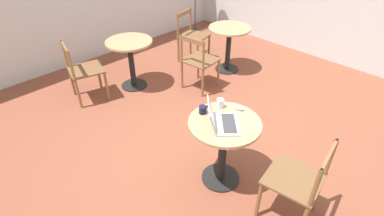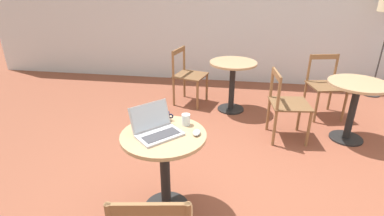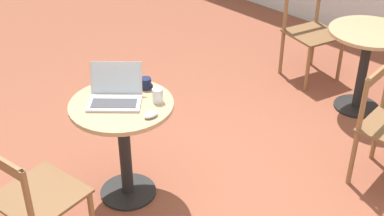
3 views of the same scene
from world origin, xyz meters
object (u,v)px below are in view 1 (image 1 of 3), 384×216
at_px(chair_mid_left, 199,62).
at_px(mug, 203,110).
at_px(cafe_table_mid, 229,39).
at_px(laptop, 222,121).
at_px(cafe_table_near, 224,139).
at_px(cafe_table_far, 130,54).
at_px(chair_far_left, 83,71).
at_px(drinking_glass, 220,103).
at_px(chair_mid_back, 192,36).
at_px(chair_near_front, 298,181).
at_px(mouse, 239,108).

height_order(chair_mid_left, mug, chair_mid_left).
xyz_separation_m(cafe_table_mid, laptop, (-2.00, -1.54, 0.24)).
height_order(cafe_table_near, cafe_table_far, same).
bearing_deg(chair_far_left, cafe_table_far, -14.38).
distance_m(cafe_table_near, drinking_glass, 0.34).
xyz_separation_m(cafe_table_far, chair_mid_back, (1.31, 0.02, -0.10)).
relative_size(chair_near_front, chair_mid_left, 1.00).
height_order(cafe_table_near, mouse, mouse).
xyz_separation_m(chair_mid_left, chair_mid_back, (0.63, 0.79, 0.00)).
bearing_deg(chair_mid_left, chair_far_left, 145.46).
bearing_deg(drinking_glass, chair_near_front, -91.78).
xyz_separation_m(cafe_table_near, mug, (-0.04, 0.24, 0.24)).
bearing_deg(chair_near_front, drinking_glass, 88.22).
bearing_deg(cafe_table_far, chair_near_front, -97.05).
distance_m(chair_mid_left, drinking_glass, 1.66).
height_order(cafe_table_near, laptop, laptop).
distance_m(cafe_table_near, cafe_table_mid, 2.48).
bearing_deg(drinking_glass, mug, 163.38).
height_order(mug, drinking_glass, drinking_glass).
height_order(chair_mid_back, mug, chair_mid_back).
xyz_separation_m(chair_mid_back, laptop, (-1.84, -2.24, 0.34)).
relative_size(chair_mid_back, laptop, 1.97).
bearing_deg(cafe_table_mid, drinking_glass, -143.11).
bearing_deg(chair_mid_left, laptop, -129.66).
height_order(chair_near_front, laptop, laptop).
distance_m(chair_mid_back, mouse, 2.70).
xyz_separation_m(cafe_table_near, cafe_table_mid, (1.95, 1.54, 0.00)).
bearing_deg(cafe_table_mid, cafe_table_near, -141.72).
bearing_deg(chair_far_left, mouse, -78.89).
bearing_deg(mug, mouse, -34.74).
bearing_deg(laptop, chair_near_front, -76.95).
height_order(chair_mid_left, mouse, chair_mid_left).
xyz_separation_m(chair_near_front, laptop, (-0.17, 0.74, 0.34)).
xyz_separation_m(cafe_table_near, laptop, (-0.05, -0.01, 0.24)).
distance_m(chair_mid_left, mug, 1.74).
bearing_deg(chair_far_left, cafe_table_near, -85.12).
bearing_deg(cafe_table_far, chair_mid_back, 1.05).
xyz_separation_m(cafe_table_near, chair_mid_back, (1.79, 2.24, -0.10)).
height_order(cafe_table_mid, chair_far_left, chair_far_left).
xyz_separation_m(mug, drinking_glass, (0.19, -0.06, 0.01)).
xyz_separation_m(cafe_table_mid, chair_mid_left, (-0.79, -0.08, -0.10)).
xyz_separation_m(chair_mid_back, drinking_glass, (-1.64, -2.05, 0.34)).
distance_m(chair_near_front, mug, 1.05).
distance_m(cafe_table_mid, chair_mid_left, 0.80).
height_order(cafe_table_far, chair_mid_left, chair_mid_left).
height_order(chair_near_front, drinking_glass, chair_near_front).
distance_m(chair_mid_left, chair_far_left, 1.65).
bearing_deg(mouse, chair_mid_left, 57.60).
relative_size(cafe_table_mid, laptop, 1.71).
height_order(laptop, mug, laptop).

